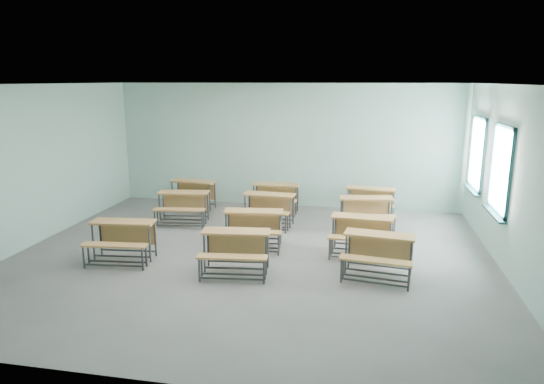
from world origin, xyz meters
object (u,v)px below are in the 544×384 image
(desk_unit_r0c0, at_px, (122,235))
(desk_unit_r3c0, at_px, (192,190))
(desk_unit_r1c1, at_px, (253,223))
(desk_unit_r1c2, at_px, (362,230))
(desk_unit_r2c2, at_px, (367,209))
(desk_unit_r3c2, at_px, (370,198))
(desk_unit_r0c2, at_px, (378,249))
(desk_unit_r2c0, at_px, (183,203))
(desk_unit_r0c1, at_px, (235,246))
(desk_unit_r2c1, at_px, (268,205))
(desk_unit_r3c1, at_px, (275,194))

(desk_unit_r0c0, bearing_deg, desk_unit_r3c0, 84.65)
(desk_unit_r1c1, distance_m, desk_unit_r1c2, 2.13)
(desk_unit_r2c2, bearing_deg, desk_unit_r3c2, 76.99)
(desk_unit_r0c2, distance_m, desk_unit_r3c0, 5.90)
(desk_unit_r0c0, relative_size, desk_unit_r1c1, 0.99)
(desk_unit_r0c0, xyz_separation_m, desk_unit_r2c0, (0.22, 2.49, 0.00))
(desk_unit_r0c1, relative_size, desk_unit_r1c2, 1.02)
(desk_unit_r1c1, xyz_separation_m, desk_unit_r2c1, (-0.00, 1.49, 0.00))
(desk_unit_r2c2, bearing_deg, desk_unit_r3c0, 159.45)
(desk_unit_r3c2, bearing_deg, desk_unit_r3c1, -174.85)
(desk_unit_r0c2, height_order, desk_unit_r3c2, same)
(desk_unit_r2c1, bearing_deg, desk_unit_r1c2, -30.42)
(desk_unit_r0c2, bearing_deg, desk_unit_r2c2, 101.78)
(desk_unit_r0c1, bearing_deg, desk_unit_r3c1, 84.24)
(desk_unit_r0c2, relative_size, desk_unit_r3c2, 1.02)
(desk_unit_r0c0, relative_size, desk_unit_r2c1, 1.01)
(desk_unit_r0c2, relative_size, desk_unit_r3c0, 1.00)
(desk_unit_r0c2, xyz_separation_m, desk_unit_r2c0, (-4.40, 2.37, 0.00))
(desk_unit_r2c0, bearing_deg, desk_unit_r3c2, 8.64)
(desk_unit_r1c2, height_order, desk_unit_r3c0, same)
(desk_unit_r1c1, bearing_deg, desk_unit_r2c1, 83.45)
(desk_unit_r2c1, relative_size, desk_unit_r3c0, 0.98)
(desk_unit_r0c0, relative_size, desk_unit_r0c2, 0.99)
(desk_unit_r0c1, bearing_deg, desk_unit_r3c0, 113.32)
(desk_unit_r0c0, xyz_separation_m, desk_unit_r2c1, (2.20, 2.67, 0.00))
(desk_unit_r0c0, xyz_separation_m, desk_unit_r0c2, (4.62, 0.12, 0.00))
(desk_unit_r0c0, height_order, desk_unit_r1c1, same)
(desk_unit_r1c2, xyz_separation_m, desk_unit_r3c0, (-4.36, 2.59, 0.00))
(desk_unit_r3c0, height_order, desk_unit_r3c2, same)
(desk_unit_r1c2, distance_m, desk_unit_r2c1, 2.61)
(desk_unit_r3c2, bearing_deg, desk_unit_r2c0, -158.15)
(desk_unit_r0c1, xyz_separation_m, desk_unit_r1c1, (-0.00, 1.35, 0.00))
(desk_unit_r0c2, bearing_deg, desk_unit_r0c1, -165.77)
(desk_unit_r1c2, bearing_deg, desk_unit_r0c0, -160.50)
(desk_unit_r0c2, xyz_separation_m, desk_unit_r1c1, (-2.42, 1.06, 0.00))
(desk_unit_r2c1, distance_m, desk_unit_r3c1, 1.09)
(desk_unit_r2c1, bearing_deg, desk_unit_r0c1, -84.95)
(desk_unit_r1c2, distance_m, desk_unit_r2c2, 1.60)
(desk_unit_r2c2, xyz_separation_m, desk_unit_r3c1, (-2.25, 1.01, 0.00))
(desk_unit_r1c2, height_order, desk_unit_r2c0, same)
(desk_unit_r2c0, height_order, desk_unit_r2c1, same)
(desk_unit_r2c1, height_order, desk_unit_r2c2, same)
(desk_unit_r0c0, height_order, desk_unit_r1c2, same)
(desk_unit_r3c2, bearing_deg, desk_unit_r1c2, -88.45)
(desk_unit_r0c2, distance_m, desk_unit_r3c1, 4.39)
(desk_unit_r0c2, bearing_deg, desk_unit_r2c0, 159.08)
(desk_unit_r0c0, xyz_separation_m, desk_unit_r0c1, (2.21, -0.17, 0.00))
(desk_unit_r0c1, xyz_separation_m, desk_unit_r2c2, (2.21, 2.93, 0.00))
(desk_unit_r2c0, bearing_deg, desk_unit_r1c2, -25.65)
(desk_unit_r2c2, bearing_deg, desk_unit_r2c0, 175.68)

